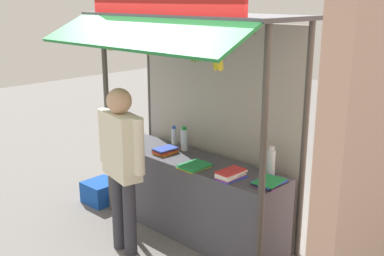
# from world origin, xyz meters

# --- Properties ---
(ground_plane) EXTENTS (20.00, 20.00, 0.00)m
(ground_plane) POSITION_xyz_m (0.00, 0.00, 0.00)
(ground_plane) COLOR slate
(stall_counter) EXTENTS (2.23, 0.56, 0.87)m
(stall_counter) POSITION_xyz_m (0.00, 0.00, 0.43)
(stall_counter) COLOR #4C4C56
(stall_counter) RESTS_ON ground
(stall_structure) EXTENTS (2.43, 1.41, 2.75)m
(stall_structure) POSITION_xyz_m (0.00, 0.09, 1.64)
(stall_structure) COLOR #4C4742
(stall_structure) RESTS_ON ground
(water_bottle_front_left) EXTENTS (0.08, 0.08, 0.30)m
(water_bottle_front_left) POSITION_xyz_m (0.88, 0.19, 1.01)
(water_bottle_front_left) COLOR silver
(water_bottle_front_left) RESTS_ON stall_counter
(water_bottle_right) EXTENTS (0.07, 0.07, 0.23)m
(water_bottle_right) POSITION_xyz_m (-0.49, 0.21, 0.98)
(water_bottle_right) COLOR silver
(water_bottle_right) RESTS_ON stall_counter
(water_bottle_far_left) EXTENTS (0.08, 0.08, 0.28)m
(water_bottle_far_left) POSITION_xyz_m (-0.27, 0.16, 1.00)
(water_bottle_far_left) COLOR silver
(water_bottle_far_left) RESTS_ON stall_counter
(magazine_stack_front_right) EXTENTS (0.26, 0.31, 0.04)m
(magazine_stack_front_right) POSITION_xyz_m (0.20, -0.17, 0.89)
(magazine_stack_front_right) COLOR yellow
(magazine_stack_front_right) RESTS_ON stall_counter
(magazine_stack_mid_left) EXTENTS (0.20, 0.31, 0.08)m
(magazine_stack_mid_left) POSITION_xyz_m (0.66, -0.14, 0.91)
(magazine_stack_mid_left) COLOR blue
(magazine_stack_mid_left) RESTS_ON stall_counter
(magazine_stack_back_right) EXTENTS (0.20, 0.28, 0.06)m
(magazine_stack_back_right) POSITION_xyz_m (-0.35, -0.06, 0.90)
(magazine_stack_back_right) COLOR orange
(magazine_stack_back_right) RESTS_ON stall_counter
(magazine_stack_center) EXTENTS (0.25, 0.33, 0.04)m
(magazine_stack_center) POSITION_xyz_m (1.01, -0.00, 0.89)
(magazine_stack_center) COLOR purple
(magazine_stack_center) RESTS_ON stall_counter
(banana_bunch_inner_left) EXTENTS (0.11, 0.11, 0.27)m
(banana_bunch_inner_left) POSITION_xyz_m (-0.21, -0.38, 2.09)
(banana_bunch_inner_left) COLOR #332D23
(banana_bunch_inner_right) EXTENTS (0.10, 0.10, 0.27)m
(banana_bunch_inner_right) POSITION_xyz_m (-0.84, -0.38, 2.06)
(banana_bunch_inner_right) COLOR #332D23
(banana_bunch_leftmost) EXTENTS (0.11, 0.11, 0.28)m
(banana_bunch_leftmost) POSITION_xyz_m (0.41, -0.38, 2.07)
(banana_bunch_leftmost) COLOR #332D23
(banana_bunch_rightmost) EXTENTS (0.11, 0.11, 0.33)m
(banana_bunch_rightmost) POSITION_xyz_m (0.68, -0.38, 2.02)
(banana_bunch_rightmost) COLOR #332D23
(vendor_person) EXTENTS (0.65, 0.30, 1.72)m
(vendor_person) POSITION_xyz_m (-0.23, -0.77, 1.04)
(vendor_person) COLOR #383842
(vendor_person) RESTS_ON ground
(plastic_crate) EXTENTS (0.40, 0.40, 0.27)m
(plastic_crate) POSITION_xyz_m (-1.40, -0.23, 0.14)
(plastic_crate) COLOR #194CB2
(plastic_crate) RESTS_ON ground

